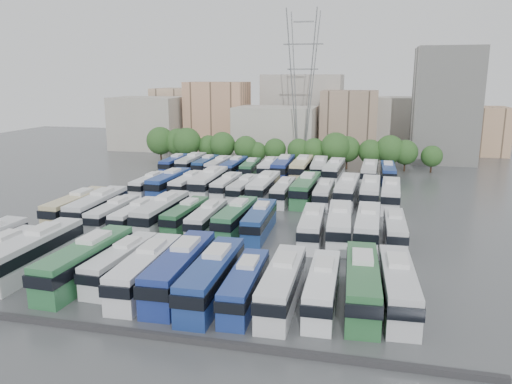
% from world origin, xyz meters
% --- Properties ---
extents(ground, '(220.00, 220.00, 0.00)m').
position_xyz_m(ground, '(0.00, 0.00, 0.00)').
color(ground, '#424447').
rests_on(ground, ground).
extents(parapet, '(56.00, 0.50, 0.50)m').
position_xyz_m(parapet, '(0.00, -33.00, 0.25)').
color(parapet, '#2D2D30').
rests_on(parapet, ground).
extents(tree_line, '(65.49, 7.81, 8.21)m').
position_xyz_m(tree_line, '(-2.95, 42.08, 4.39)').
color(tree_line, black).
rests_on(tree_line, ground).
extents(city_buildings, '(102.00, 35.00, 20.00)m').
position_xyz_m(city_buildings, '(-7.46, 71.86, 7.87)').
color(city_buildings, '#9E998E').
rests_on(city_buildings, ground).
extents(apartment_tower, '(14.00, 14.00, 26.00)m').
position_xyz_m(apartment_tower, '(34.00, 58.00, 13.00)').
color(apartment_tower, silver).
rests_on(apartment_tower, ground).
extents(electricity_pylon, '(9.00, 6.91, 33.83)m').
position_xyz_m(electricity_pylon, '(2.00, 50.00, 18.66)').
color(electricity_pylon, slate).
rests_on(electricity_pylon, ground).
extents(bus_r0_s2, '(3.02, 13.68, 4.29)m').
position_xyz_m(bus_r0_s2, '(-14.77, -23.21, 2.11)').
color(bus_r0_s2, silver).
rests_on(bus_r0_s2, ground).
extents(bus_r0_s4, '(3.51, 13.59, 4.23)m').
position_xyz_m(bus_r0_s4, '(-8.17, -24.34, 2.08)').
color(bus_r0_s4, '#2E6D40').
rests_on(bus_r0_s4, ground).
extents(bus_r0_s5, '(2.91, 11.48, 3.58)m').
position_xyz_m(bus_r0_s5, '(-5.09, -23.08, 1.76)').
color(bus_r0_s5, silver).
rests_on(bus_r0_s5, ground).
extents(bus_r0_s6, '(3.16, 12.65, 3.94)m').
position_xyz_m(bus_r0_s6, '(-1.64, -24.67, 1.94)').
color(bus_r0_s6, silver).
rests_on(bus_r0_s6, ground).
extents(bus_r0_s7, '(3.40, 13.61, 4.24)m').
position_xyz_m(bus_r0_s7, '(1.57, -24.17, 2.08)').
color(bus_r0_s7, navy).
rests_on(bus_r0_s7, ground).
extents(bus_r0_s8, '(3.09, 13.19, 4.12)m').
position_xyz_m(bus_r0_s8, '(4.96, -25.04, 2.02)').
color(bus_r0_s8, navy).
rests_on(bus_r0_s8, ground).
extents(bus_r0_s9, '(2.85, 11.31, 3.52)m').
position_xyz_m(bus_r0_s9, '(8.12, -25.42, 1.73)').
color(bus_r0_s9, navy).
rests_on(bus_r0_s9, ground).
extents(bus_r0_s10, '(2.86, 12.38, 3.87)m').
position_xyz_m(bus_r0_s10, '(11.36, -24.94, 1.90)').
color(bus_r0_s10, silver).
rests_on(bus_r0_s10, ground).
extents(bus_r0_s11, '(2.71, 11.48, 3.59)m').
position_xyz_m(bus_r0_s11, '(14.82, -24.44, 1.76)').
color(bus_r0_s11, white).
rests_on(bus_r0_s11, ground).
extents(bus_r0_s12, '(3.46, 13.20, 4.10)m').
position_xyz_m(bus_r0_s12, '(18.15, -23.38, 2.02)').
color(bus_r0_s12, '#2A6437').
rests_on(bus_r0_s12, ground).
extents(bus_r0_s13, '(3.35, 12.75, 3.96)m').
position_xyz_m(bus_r0_s13, '(21.19, -23.12, 1.95)').
color(bus_r0_s13, silver).
rests_on(bus_r0_s13, ground).
extents(bus_r1_s0, '(2.94, 12.65, 3.96)m').
position_xyz_m(bus_r1_s0, '(-21.23, -5.66, 1.94)').
color(bus_r1_s0, '#C4B687').
rests_on(bus_r1_s0, ground).
extents(bus_r1_s1, '(3.26, 13.22, 4.12)m').
position_xyz_m(bus_r1_s1, '(-18.05, -5.54, 2.02)').
color(bus_r1_s1, silver).
rests_on(bus_r1_s1, ground).
extents(bus_r1_s2, '(2.48, 11.11, 3.48)m').
position_xyz_m(bus_r1_s2, '(-14.83, -7.01, 1.71)').
color(bus_r1_s2, silver).
rests_on(bus_r1_s2, ground).
extents(bus_r1_s3, '(2.56, 10.83, 3.39)m').
position_xyz_m(bus_r1_s3, '(-11.61, -6.96, 1.66)').
color(bus_r1_s3, white).
rests_on(bus_r1_s3, ground).
extents(bus_r1_s4, '(3.08, 12.96, 4.05)m').
position_xyz_m(bus_r1_s4, '(-8.41, -5.87, 1.99)').
color(bus_r1_s4, silver).
rests_on(bus_r1_s4, ground).
extents(bus_r1_s5, '(2.93, 11.11, 3.46)m').
position_xyz_m(bus_r1_s5, '(-5.17, -5.48, 1.70)').
color(bus_r1_s5, '#2A633B').
rests_on(bus_r1_s5, ground).
extents(bus_r1_s6, '(2.59, 11.21, 3.51)m').
position_xyz_m(bus_r1_s6, '(-1.85, -6.49, 1.72)').
color(bus_r1_s6, silver).
rests_on(bus_r1_s6, ground).
extents(bus_r1_s7, '(3.06, 12.11, 3.77)m').
position_xyz_m(bus_r1_s7, '(1.73, -5.58, 1.85)').
color(bus_r1_s7, '#2F6F46').
rests_on(bus_r1_s7, ground).
extents(bus_r1_s8, '(2.90, 11.75, 3.66)m').
position_xyz_m(bus_r1_s8, '(4.95, -5.95, 1.80)').
color(bus_r1_s8, navy).
rests_on(bus_r1_s8, ground).
extents(bus_r1_s10, '(3.08, 11.94, 3.72)m').
position_xyz_m(bus_r1_s10, '(11.71, -6.91, 1.82)').
color(bus_r1_s10, silver).
rests_on(bus_r1_s10, ground).
extents(bus_r1_s11, '(3.39, 12.88, 4.00)m').
position_xyz_m(bus_r1_s11, '(14.93, -6.02, 1.97)').
color(bus_r1_s11, silver).
rests_on(bus_r1_s11, ground).
extents(bus_r1_s12, '(2.98, 12.72, 3.98)m').
position_xyz_m(bus_r1_s12, '(18.32, -5.90, 1.95)').
color(bus_r1_s12, silver).
rests_on(bus_r1_s12, ground).
extents(bus_r1_s13, '(2.60, 11.02, 3.45)m').
position_xyz_m(bus_r1_s13, '(21.50, -5.68, 1.69)').
color(bus_r1_s13, silver).
rests_on(bus_r1_s13, ground).
extents(bus_r2_s1, '(2.59, 10.89, 3.40)m').
position_xyz_m(bus_r2_s1, '(-18.23, 11.39, 1.67)').
color(bus_r2_s1, silver).
rests_on(bus_r2_s1, ground).
extents(bus_r2_s2, '(3.27, 12.74, 3.96)m').
position_xyz_m(bus_r2_s2, '(-14.96, 12.08, 1.95)').
color(bus_r2_s2, navy).
rests_on(bus_r2_s2, ground).
extents(bus_r2_s3, '(2.78, 11.54, 3.60)m').
position_xyz_m(bus_r2_s3, '(-11.66, 12.38, 1.77)').
color(bus_r2_s3, silver).
rests_on(bus_r2_s3, ground).
extents(bus_r2_s4, '(3.26, 13.72, 4.29)m').
position_xyz_m(bus_r2_s4, '(-8.21, 13.21, 2.10)').
color(bus_r2_s4, silver).
rests_on(bus_r2_s4, ground).
extents(bus_r2_s5, '(2.59, 11.12, 3.48)m').
position_xyz_m(bus_r2_s5, '(-5.10, 13.12, 1.71)').
color(bus_r2_s5, silver).
rests_on(bus_r2_s5, ground).
extents(bus_r2_s6, '(2.97, 11.42, 3.55)m').
position_xyz_m(bus_r2_s6, '(-1.71, 11.54, 1.74)').
color(bus_r2_s6, silver).
rests_on(bus_r2_s6, ground).
extents(bus_r2_s7, '(3.05, 13.12, 4.10)m').
position_xyz_m(bus_r2_s7, '(1.55, 11.94, 2.02)').
color(bus_r2_s7, silver).
rests_on(bus_r2_s7, ground).
extents(bus_r2_s8, '(2.41, 11.04, 3.46)m').
position_xyz_m(bus_r2_s8, '(4.87, 11.15, 1.70)').
color(bus_r2_s8, silver).
rests_on(bus_r2_s8, ground).
extents(bus_r2_s9, '(3.42, 13.46, 4.19)m').
position_xyz_m(bus_r2_s9, '(8.31, 12.39, 2.06)').
color(bus_r2_s9, '#2D6A3D').
rests_on(bus_r2_s9, ground).
extents(bus_r2_s10, '(2.50, 11.20, 3.51)m').
position_xyz_m(bus_r2_s10, '(11.34, 11.14, 1.72)').
color(bus_r2_s10, silver).
rests_on(bus_r2_s10, ground).
extents(bus_r2_s11, '(3.47, 13.44, 4.18)m').
position_xyz_m(bus_r2_s11, '(14.84, 12.63, 2.05)').
color(bus_r2_s11, silver).
rests_on(bus_r2_s11, ground).
extents(bus_r2_s12, '(3.06, 12.90, 4.03)m').
position_xyz_m(bus_r2_s12, '(18.36, 12.63, 1.98)').
color(bus_r2_s12, silver).
rests_on(bus_r2_s12, ground).
extents(bus_r2_s13, '(3.18, 12.68, 3.95)m').
position_xyz_m(bus_r2_s13, '(21.43, 12.08, 1.94)').
color(bus_r2_s13, silver).
rests_on(bus_r2_s13, ground).
extents(bus_r3_s0, '(2.53, 11.45, 3.59)m').
position_xyz_m(bus_r3_s0, '(-21.53, 30.51, 1.76)').
color(bus_r3_s0, navy).
rests_on(bus_r3_s0, ground).
extents(bus_r3_s1, '(2.77, 12.32, 3.86)m').
position_xyz_m(bus_r3_s1, '(-18.09, 31.11, 1.89)').
color(bus_r3_s1, silver).
rests_on(bus_r3_s1, ground).
extents(bus_r3_s2, '(2.52, 11.27, 3.53)m').
position_xyz_m(bus_r3_s2, '(-14.87, 30.94, 1.73)').
color(bus_r3_s2, navy).
rests_on(bus_r3_s2, ground).
extents(bus_r3_s3, '(2.80, 11.59, 3.62)m').
position_xyz_m(bus_r3_s3, '(-11.65, 29.80, 1.78)').
color(bus_r3_s3, silver).
rests_on(bus_r3_s3, ground).
extents(bus_r3_s4, '(2.72, 11.89, 3.72)m').
position_xyz_m(bus_r3_s4, '(-8.34, 29.24, 1.83)').
color(bus_r3_s4, navy).
rests_on(bus_r3_s4, ground).
extents(bus_r3_s5, '(3.00, 11.25, 3.49)m').
position_xyz_m(bus_r3_s5, '(-5.06, 29.40, 1.72)').
color(bus_r3_s5, '#2C673F').
rests_on(bus_r3_s5, ground).
extents(bus_r3_s6, '(2.82, 11.77, 3.68)m').
position_xyz_m(bus_r3_s6, '(-1.50, 30.32, 1.80)').
color(bus_r3_s6, silver).
rests_on(bus_r3_s6, ground).
extents(bus_r3_s7, '(3.23, 13.55, 4.23)m').
position_xyz_m(bus_r3_s7, '(1.46, 29.88, 2.08)').
color(bus_r3_s7, navy).
rests_on(bus_r3_s7, ground).
extents(bus_r3_s8, '(2.96, 13.51, 4.24)m').
position_xyz_m(bus_r3_s8, '(5.05, 30.22, 2.08)').
color(bus_r3_s8, beige).
rests_on(bus_r3_s8, ground).
extents(bus_r3_s9, '(3.43, 13.03, 4.05)m').
position_xyz_m(bus_r3_s9, '(8.41, 30.89, 1.99)').
color(bus_r3_s9, silver).
rests_on(bus_r3_s9, ground).
extents(bus_r3_s10, '(3.47, 13.07, 4.06)m').
position_xyz_m(bus_r3_s10, '(11.41, 29.30, 1.99)').
color(bus_r3_s10, silver).
rests_on(bus_r3_s10, ground).
extents(bus_r3_s12, '(3.10, 12.78, 3.99)m').
position_xyz_m(bus_r3_s12, '(17.99, 29.21, 1.96)').
color(bus_r3_s12, silver).
rests_on(bus_r3_s12, ground).
extents(bus_r3_s13, '(2.79, 11.68, 3.65)m').
position_xyz_m(bus_r3_s13, '(21.41, 30.68, 1.79)').
color(bus_r3_s13, navy).
rests_on(bus_r3_s13, ground).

